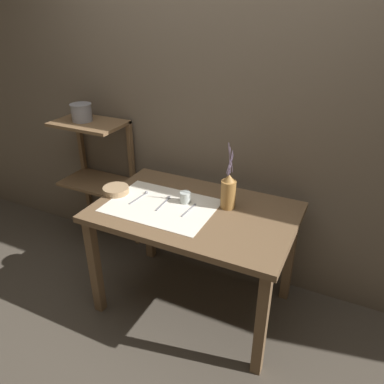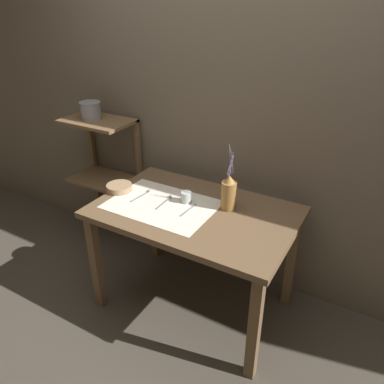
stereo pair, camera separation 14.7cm
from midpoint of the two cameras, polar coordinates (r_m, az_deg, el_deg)
name	(u,v)px [view 1 (the left image)]	position (r m, az deg, el deg)	size (l,w,h in m)	color
ground_plane	(194,302)	(2.82, -1.23, -16.41)	(12.00, 12.00, 0.00)	#473F35
stone_wall_back	(227,121)	(2.60, 3.70, 10.66)	(7.00, 0.06, 2.40)	brown
wooden_table	(194,223)	(2.40, -1.39, -4.78)	(1.26, 0.80, 0.77)	brown
wooden_shelf_unit	(97,161)	(3.11, -15.61, 4.56)	(0.54, 0.35, 1.12)	brown
linen_cloth	(161,205)	(2.40, -6.44, -2.08)	(0.68, 0.48, 0.00)	silver
pitcher_with_flowers	(228,192)	(2.32, 3.75, -0.06)	(0.09, 0.09, 0.43)	olive
wooden_bowl	(116,190)	(2.59, -13.12, 0.26)	(0.17, 0.17, 0.04)	#9E7F5B
glass_tumbler_near	(185,197)	(2.40, -2.79, -0.84)	(0.07, 0.07, 0.07)	#B7C1BC
spoon_inner	(143,195)	(2.53, -9.10, -0.46)	(0.04, 0.19, 0.02)	gray
spoon_outer	(166,200)	(2.45, -5.64, -1.29)	(0.02, 0.19, 0.02)	gray
fork_outer	(189,210)	(2.33, -2.32, -2.81)	(0.02, 0.18, 0.00)	gray
metal_pot_large	(81,112)	(2.99, -17.89, 11.52)	(0.16, 0.16, 0.13)	gray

